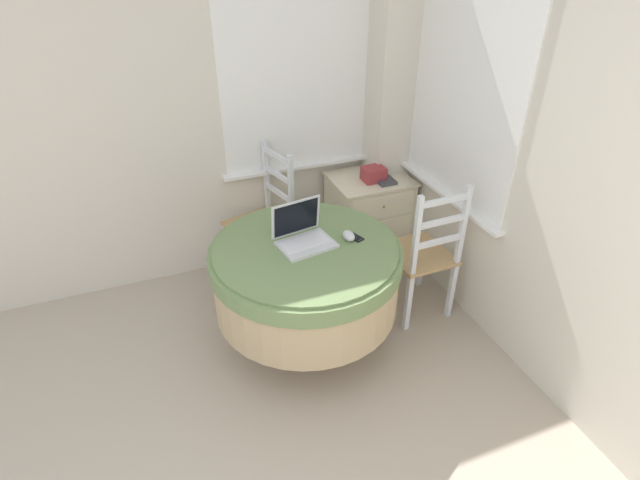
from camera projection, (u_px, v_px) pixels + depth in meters
name	position (u px, v px, depth m)	size (l,w,h in m)	color
corner_room_shell	(335.00, 152.00, 2.77)	(4.49, 4.61, 2.55)	beige
round_dining_table	(306.00, 273.00, 3.01)	(1.14, 1.14, 0.76)	#4C3D2D
laptop	(303.00, 235.00, 2.91)	(0.35, 0.30, 0.24)	silver
computer_mouse	(349.00, 236.00, 2.96)	(0.07, 0.10, 0.05)	silver
cell_phone	(355.00, 237.00, 2.98)	(0.09, 0.11, 0.01)	black
dining_chair_near_back_window	(264.00, 221.00, 3.72)	(0.52, 0.49, 1.02)	tan
dining_chair_near_right_window	(423.00, 255.00, 3.34)	(0.41, 0.44, 1.02)	tan
corner_cabinet	(368.00, 217.00, 4.03)	(0.61, 0.50, 0.69)	beige
storage_box	(374.00, 174.00, 3.78)	(0.17, 0.14, 0.11)	#9E3338
book_on_cabinet	(383.00, 179.00, 3.81)	(0.13, 0.23, 0.02)	#3F3F44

